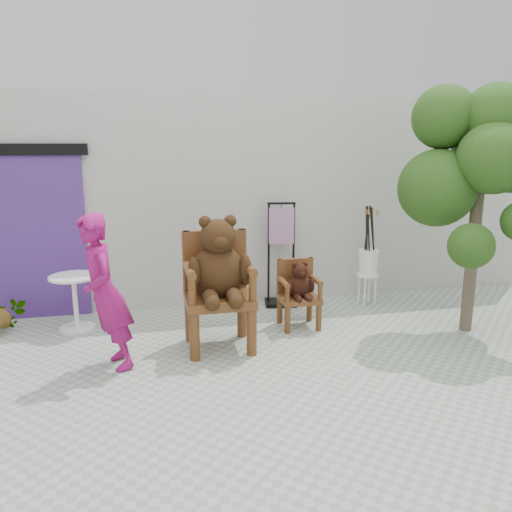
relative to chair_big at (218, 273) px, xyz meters
The scene contains 11 objects.
ground_plane 1.58m from the chair_big, 50.25° to the right, with size 60.00×60.00×0.00m, color #9EA493.
back_wall 2.34m from the chair_big, 68.38° to the left, with size 9.00×1.00×3.00m, color #B8B5AC.
doorway 2.69m from the chair_big, 143.96° to the left, with size 1.40×0.11×2.33m.
chair_big is the anchor object (origin of this frame).
chair_small 1.24m from the chair_big, 22.12° to the left, with size 0.49×0.47×0.87m.
person 1.26m from the chair_big, 165.32° to the right, with size 0.60×0.39×1.65m, color #991261.
cafe_table 2.00m from the chair_big, 150.26° to the left, with size 0.60×0.60×0.70m.
display_stand 1.77m from the chair_big, 50.41° to the left, with size 0.50×0.42×1.51m.
stool_bucket 2.64m from the chair_big, 25.31° to the left, with size 0.32×0.32×1.45m.
tree 3.33m from the chair_big, ahead, with size 1.63×1.50×3.02m.
potted_plant 2.85m from the chair_big, 157.57° to the left, with size 0.42×0.36×0.46m, color #16340E.
Camera 1 is at (-1.62, -4.43, 2.30)m, focal length 35.00 mm.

